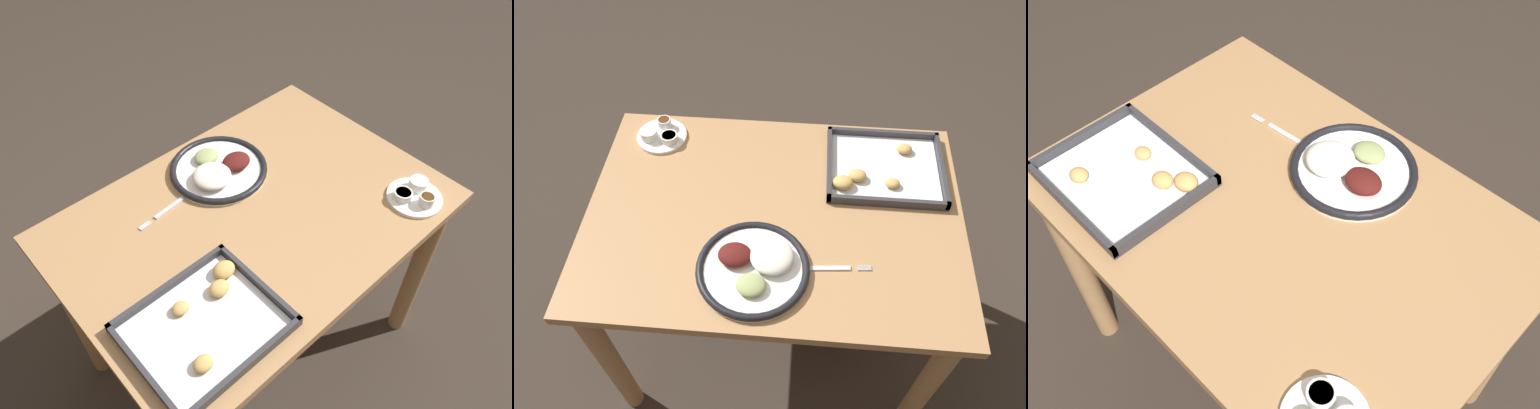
% 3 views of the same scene
% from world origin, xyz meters
% --- Properties ---
extents(ground_plane, '(8.00, 8.00, 0.00)m').
position_xyz_m(ground_plane, '(0.00, 0.00, 0.00)').
color(ground_plane, '#382D26').
extents(dining_table, '(1.03, 0.72, 0.73)m').
position_xyz_m(dining_table, '(0.00, 0.00, 0.60)').
color(dining_table, '#AD7F51').
rests_on(dining_table, ground_plane).
extents(dinner_plate, '(0.29, 0.29, 0.05)m').
position_xyz_m(dinner_plate, '(-0.04, -0.19, 0.75)').
color(dinner_plate, white).
rests_on(dinner_plate, dining_table).
extents(fork, '(0.20, 0.03, 0.00)m').
position_xyz_m(fork, '(0.15, -0.17, 0.74)').
color(fork, silver).
rests_on(fork, dining_table).
extents(baking_tray, '(0.34, 0.28, 0.04)m').
position_xyz_m(baking_tray, '(0.30, 0.17, 0.74)').
color(baking_tray, '#333338').
rests_on(baking_tray, dining_table).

